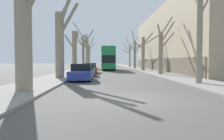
{
  "coord_description": "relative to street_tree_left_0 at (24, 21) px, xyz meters",
  "views": [
    {
      "loc": [
        -1.22,
        -9.47,
        1.67
      ],
      "look_at": [
        0.03,
        26.7,
        0.2
      ],
      "focal_mm": 35.0,
      "sensor_mm": 36.0,
      "label": 1
    }
  ],
  "objects": [
    {
      "name": "ground_plane",
      "position": [
        5.39,
        -2.12,
        -3.75
      ],
      "size": [
        300.0,
        300.0,
        0.0
      ],
      "primitive_type": "plane",
      "color": "#4C4947"
    },
    {
      "name": "sidewalk_left",
      "position": [
        -0.61,
        47.88,
        -3.69
      ],
      "size": [
        3.49,
        120.0,
        0.12
      ],
      "primitive_type": "cube",
      "color": "gray",
      "rests_on": "ground"
    },
    {
      "name": "sidewalk_right",
      "position": [
        11.4,
        47.88,
        -3.69
      ],
      "size": [
        3.49,
        120.0,
        0.12
      ],
      "primitive_type": "cube",
      "color": "gray",
      "rests_on": "ground"
    },
    {
      "name": "building_facade_right",
      "position": [
        18.13,
        26.39,
        1.47
      ],
      "size": [
        10.08,
        38.98,
        10.46
      ],
      "color": "tan",
      "rests_on": "ground"
    },
    {
      "name": "street_tree_left_0",
      "position": [
        0.0,
        0.0,
        0.0
      ],
      "size": [
        2.09,
        4.9,
        7.41
      ],
      "color": "gray",
      "rests_on": "ground"
    },
    {
      "name": "street_tree_left_1",
      "position": [
        0.03,
        9.29,
        -0.17
      ],
      "size": [
        2.28,
        2.32,
        7.71
      ],
      "color": "gray",
      "rests_on": "ground"
    },
    {
      "name": "street_tree_left_2",
      "position": [
        -0.24,
        20.66,
        -0.48
      ],
      "size": [
        2.49,
        2.91,
        6.07
      ],
      "color": "gray",
      "rests_on": "ground"
    },
    {
      "name": "street_tree_left_3",
      "position": [
        -0.03,
        30.96,
        0.07
      ],
      "size": [
        3.05,
        3.2,
        9.27
      ],
      "color": "gray",
      "rests_on": "ground"
    },
    {
      "name": "street_tree_left_4",
      "position": [
        -0.01,
        40.71,
        0.55
      ],
      "size": [
        3.3,
        3.58,
        9.04
      ],
      "color": "gray",
      "rests_on": "ground"
    },
    {
      "name": "street_tree_left_5",
      "position": [
        -0.21,
        51.3,
        0.06
      ],
      "size": [
        3.93,
        4.12,
        8.49
      ],
      "color": "gray",
      "rests_on": "ground"
    },
    {
      "name": "street_tree_right_0",
      "position": [
        10.99,
        3.79,
        0.25
      ],
      "size": [
        3.26,
        3.68,
        8.91
      ],
      "color": "gray",
      "rests_on": "ground"
    },
    {
      "name": "street_tree_right_1",
      "position": [
        11.09,
        14.59,
        -0.66
      ],
      "size": [
        2.63,
        2.07,
        7.12
      ],
      "color": "gray",
      "rests_on": "ground"
    },
    {
      "name": "street_tree_right_2",
      "position": [
        10.83,
        25.15,
        -0.48
      ],
      "size": [
        4.64,
        3.42,
        6.36
      ],
      "color": "gray",
      "rests_on": "ground"
    },
    {
      "name": "street_tree_right_3",
      "position": [
        10.81,
        35.11,
        -0.27
      ],
      "size": [
        3.94,
        3.92,
        8.03
      ],
      "color": "gray",
      "rests_on": "ground"
    },
    {
      "name": "street_tree_right_4",
      "position": [
        10.86,
        45.77,
        -0.14
      ],
      "size": [
        4.18,
        2.14,
        8.01
      ],
      "color": "gray",
      "rests_on": "ground"
    },
    {
      "name": "double_decker_bus",
      "position": [
        4.88,
        29.61,
        -1.35
      ],
      "size": [
        2.44,
        10.08,
        4.23
      ],
      "color": "#1E7F47",
      "rests_on": "ground"
    },
    {
      "name": "parked_car_0",
      "position": [
        2.2,
        7.33,
        -3.07
      ],
      "size": [
        1.83,
        4.41,
        1.45
      ],
      "color": "navy",
      "rests_on": "ground"
    },
    {
      "name": "parked_car_1",
      "position": [
        2.2,
        13.03,
        -3.12
      ],
      "size": [
        1.73,
        4.29,
        1.31
      ],
      "color": "#4C5156",
      "rests_on": "ground"
    },
    {
      "name": "parked_car_2",
      "position": [
        2.2,
        18.52,
        -3.09
      ],
      "size": [
        1.79,
        4.42,
        1.41
      ],
      "color": "maroon",
      "rests_on": "ground"
    }
  ]
}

